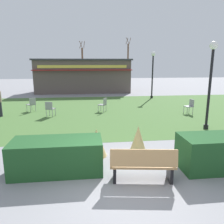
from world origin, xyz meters
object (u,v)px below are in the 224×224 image
at_px(lamppost_mid, 211,75).
at_px(trash_bin, 26,156).
at_px(food_kiosk, 83,76).
at_px(lamppost_far, 153,69).
at_px(cafe_chair_west, 103,104).
at_px(parked_car_west_slot, 77,80).
at_px(park_bench, 143,165).
at_px(tree_left_bg, 128,61).
at_px(tree_right_bg, 83,64).
at_px(cafe_chair_east, 32,103).
at_px(cafe_chair_north, 50,108).
at_px(cafe_chair_center, 190,105).

bearing_deg(lamppost_mid, trash_bin, -155.26).
bearing_deg(food_kiosk, lamppost_far, -40.39).
relative_size(cafe_chair_west, parked_car_west_slot, 0.21).
xyz_separation_m(park_bench, parked_car_west_slot, (-2.82, 27.60, 0.16)).
bearing_deg(cafe_chair_west, tree_left_bg, 76.21).
xyz_separation_m(trash_bin, cafe_chair_west, (2.81, 7.65, 0.05)).
bearing_deg(tree_right_bg, cafe_chair_east, -97.48).
bearing_deg(food_kiosk, cafe_chair_east, -108.35).
xyz_separation_m(cafe_chair_east, tree_right_bg, (2.96, 22.55, 2.33)).
relative_size(food_kiosk, cafe_chair_east, 11.15).
height_order(park_bench, parked_car_west_slot, parked_car_west_slot).
bearing_deg(lamppost_mid, parked_car_west_slot, 106.77).
bearing_deg(tree_left_bg, cafe_chair_west, -103.79).
height_order(lamppost_far, trash_bin, lamppost_far).
bearing_deg(cafe_chair_west, cafe_chair_north, -163.31).
distance_m(trash_bin, parked_car_west_slot, 26.66).
xyz_separation_m(cafe_chair_west, cafe_chair_north, (-3.18, -0.95, 0.00)).
distance_m(trash_bin, cafe_chair_north, 6.70).
bearing_deg(food_kiosk, park_bench, -84.82).
height_order(park_bench, cafe_chair_north, park_bench).
xyz_separation_m(park_bench, lamppost_mid, (4.19, 4.33, 2.04)).
xyz_separation_m(cafe_chair_north, tree_left_bg, (9.76, 27.75, 2.84)).
height_order(food_kiosk, parked_car_west_slot, food_kiosk).
distance_m(park_bench, lamppost_far, 14.50).
xyz_separation_m(lamppost_mid, cafe_chair_north, (-7.73, 3.30, -1.99)).
bearing_deg(cafe_chair_center, park_bench, -123.10).
distance_m(lamppost_mid, lamppost_far, 9.36).
height_order(cafe_chair_center, tree_left_bg, tree_left_bg).
bearing_deg(food_kiosk, cafe_chair_west, -82.49).
relative_size(trash_bin, cafe_chair_west, 1.07).
bearing_deg(tree_right_bg, lamppost_mid, -77.37).
xyz_separation_m(cafe_chair_center, parked_car_west_slot, (-7.69, 20.11, 0.12)).
height_order(cafe_chair_west, cafe_chair_center, same).
bearing_deg(trash_bin, lamppost_far, 59.57).
bearing_deg(lamppost_far, trash_bin, -120.43).
bearing_deg(trash_bin, tree_right_bg, 87.73).
xyz_separation_m(lamppost_far, trash_bin, (-7.49, -12.75, -2.05)).
bearing_deg(cafe_chair_north, cafe_chair_center, -1.02).
bearing_deg(cafe_chair_north, park_bench, -65.14).
height_order(food_kiosk, cafe_chair_east, food_kiosk).
distance_m(cafe_chair_east, tree_right_bg, 22.86).
relative_size(park_bench, food_kiosk, 0.18).
bearing_deg(lamppost_far, food_kiosk, 139.61).
bearing_deg(food_kiosk, tree_left_bg, 64.43).
height_order(park_bench, cafe_chair_center, park_bench).
bearing_deg(cafe_chair_center, food_kiosk, 120.14).
distance_m(cafe_chair_center, cafe_chair_north, 8.42).
distance_m(cafe_chair_center, parked_car_west_slot, 21.53).
distance_m(lamppost_mid, cafe_chair_west, 6.54).
bearing_deg(cafe_chair_east, cafe_chair_west, -7.43).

